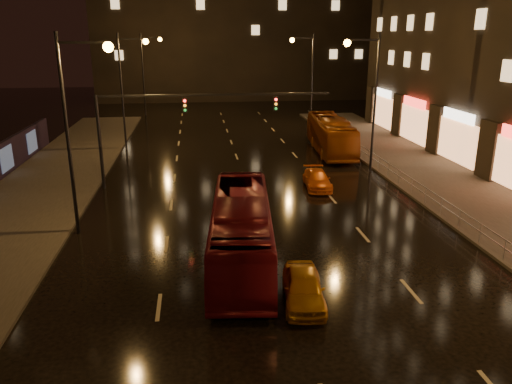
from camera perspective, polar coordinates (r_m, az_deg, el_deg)
The scene contains 9 objects.
ground at distance 34.61m, azimuth -1.11°, elevation 1.01°, with size 140.00×140.00×0.00m, color black.
sidewalk_left at distance 31.34m, azimuth -25.46°, elevation -2.40°, with size 7.00×70.00×0.15m, color #38332D.
sidewalk_right at distance 34.13m, azimuth 23.01°, elevation -0.54°, with size 7.00×70.00×0.15m, color #38332D.
traffic_signal at distance 33.44m, azimuth -9.91°, elevation 8.49°, with size 15.31×0.32×6.20m.
railing_right at distance 35.01m, azimuth 16.09°, elevation 2.03°, with size 0.05×56.00×1.00m.
bus_red at distance 22.36m, azimuth -1.69°, elevation -4.36°, with size 2.53×10.83×3.02m, color #5F0D17.
bus_curb at distance 44.15m, azimuth 8.53°, elevation 6.48°, with size 2.56×10.95×3.05m, color #8E410E.
taxi_near at distance 19.44m, azimuth 5.45°, elevation -10.81°, with size 1.51×3.76×1.28m, color #C47F12.
taxi_far at distance 33.68m, azimuth 7.00°, elevation 1.43°, with size 1.61×3.96×1.15m, color orange.
Camera 1 is at (-3.38, -13.01, 9.85)m, focal length 35.00 mm.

